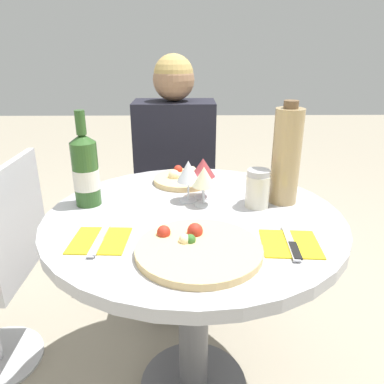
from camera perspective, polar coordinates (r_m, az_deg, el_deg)
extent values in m
cylinder|color=slate|center=(1.62, 0.23, -27.16)|extent=(0.40, 0.40, 0.02)
cylinder|color=slate|center=(1.38, 0.25, -17.53)|extent=(0.11, 0.11, 0.67)
cylinder|color=#B7B7BC|center=(1.19, 0.27, -4.12)|extent=(0.93, 0.93, 0.04)
cylinder|color=silver|center=(2.18, -2.29, -12.54)|extent=(0.38, 0.38, 0.01)
cylinder|color=silver|center=(2.07, -2.38, -7.75)|extent=(0.06, 0.06, 0.43)
cube|color=silver|center=(1.97, -2.48, -1.91)|extent=(0.42, 0.42, 0.03)
cube|color=silver|center=(2.09, -2.44, 5.63)|extent=(0.42, 0.02, 0.40)
cube|color=black|center=(1.92, -2.51, -9.84)|extent=(0.33, 0.34, 0.46)
cube|color=black|center=(1.88, -2.61, 5.80)|extent=(0.39, 0.22, 0.52)
sphere|color=#997051|center=(1.82, -2.81, 16.71)|extent=(0.19, 0.19, 0.19)
sphere|color=tan|center=(1.82, -2.82, 17.47)|extent=(0.18, 0.18, 0.18)
cube|color=silver|center=(1.47, -25.11, -3.51)|extent=(0.02, 0.42, 0.40)
cylinder|color=#E5C17F|center=(0.96, 1.05, -8.80)|extent=(0.32, 0.32, 0.02)
sphere|color=#B22D1E|center=(1.01, 0.54, -5.93)|extent=(0.04, 0.04, 0.04)
sphere|color=beige|center=(0.97, -1.12, -7.26)|extent=(0.03, 0.03, 0.03)
sphere|color=#336B28|center=(0.98, -0.25, -7.25)|extent=(0.03, 0.03, 0.03)
sphere|color=#B22D1E|center=(1.01, -4.32, -6.11)|extent=(0.04, 0.04, 0.04)
cylinder|color=#E5C17F|center=(1.45, -1.37, 1.87)|extent=(0.23, 0.23, 0.02)
sphere|color=beige|center=(1.45, -0.44, 2.70)|extent=(0.03, 0.03, 0.03)
sphere|color=beige|center=(1.44, -2.18, 2.43)|extent=(0.03, 0.03, 0.03)
sphere|color=beige|center=(1.50, 0.17, 3.28)|extent=(0.04, 0.04, 0.04)
sphere|color=#B22D1E|center=(1.51, -2.13, 3.46)|extent=(0.04, 0.04, 0.04)
sphere|color=beige|center=(1.44, -2.77, 2.58)|extent=(0.04, 0.04, 0.04)
cylinder|color=#2D5623|center=(1.26, -15.85, 2.65)|extent=(0.08, 0.08, 0.21)
cone|color=#2D5623|center=(1.23, -16.41, 7.92)|extent=(0.08, 0.08, 0.03)
cylinder|color=#2D5623|center=(1.22, -16.65, 10.12)|extent=(0.03, 0.03, 0.08)
cylinder|color=silver|center=(1.27, -15.78, 1.93)|extent=(0.09, 0.09, 0.07)
cylinder|color=tan|center=(1.26, 14.16, 5.21)|extent=(0.09, 0.09, 0.31)
cylinder|color=brown|center=(1.22, 14.88, 12.78)|extent=(0.05, 0.05, 0.02)
cylinder|color=silver|center=(1.23, 9.95, 0.12)|extent=(0.08, 0.08, 0.11)
cylinder|color=#B2B2B7|center=(1.21, 10.13, 2.89)|extent=(0.07, 0.07, 0.02)
cylinder|color=silver|center=(1.31, 1.64, -0.67)|extent=(0.06, 0.06, 0.00)
cylinder|color=silver|center=(1.30, 1.65, 0.90)|extent=(0.01, 0.01, 0.07)
cone|color=#9E383D|center=(1.27, 1.69, 3.78)|extent=(0.08, 0.08, 0.06)
cylinder|color=silver|center=(1.28, -0.56, -1.28)|extent=(0.06, 0.06, 0.00)
cylinder|color=silver|center=(1.26, -0.57, 0.19)|extent=(0.01, 0.01, 0.07)
cone|color=silver|center=(1.24, -0.58, 3.19)|extent=(0.08, 0.08, 0.07)
cylinder|color=silver|center=(1.24, 1.77, -1.89)|extent=(0.06, 0.06, 0.00)
cylinder|color=silver|center=(1.23, 1.79, -0.47)|extent=(0.01, 0.01, 0.06)
cone|color=beige|center=(1.21, 1.83, 2.38)|extent=(0.08, 0.08, 0.07)
cube|color=yellow|center=(1.05, -13.86, -7.16)|extent=(0.16, 0.16, 0.00)
cube|color=silver|center=(1.05, -13.89, -6.94)|extent=(0.03, 0.19, 0.00)
cube|color=silver|center=(1.01, -14.47, -8.09)|extent=(0.02, 0.09, 0.00)
cube|color=yellow|center=(1.04, 14.74, -7.62)|extent=(0.16, 0.16, 0.00)
cube|color=silver|center=(1.04, 14.76, -7.40)|extent=(0.03, 0.19, 0.00)
cube|color=black|center=(1.00, 15.47, -8.58)|extent=(0.03, 0.09, 0.00)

